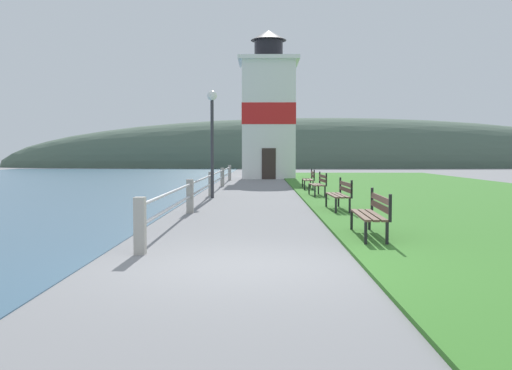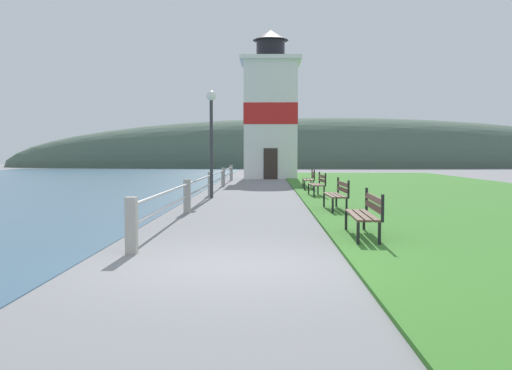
% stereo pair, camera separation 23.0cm
% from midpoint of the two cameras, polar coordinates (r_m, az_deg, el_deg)
% --- Properties ---
extents(ground_plane, '(160.00, 160.00, 0.00)m').
position_cam_midpoint_polar(ground_plane, '(8.39, -2.41, -8.15)').
color(ground_plane, slate).
extents(grass_verge, '(12.00, 47.51, 0.06)m').
position_cam_midpoint_polar(grass_verge, '(25.20, 17.51, -0.67)').
color(grass_verge, '#387528').
rests_on(grass_verge, ground_plane).
extents(seawall_railing, '(0.18, 26.10, 0.94)m').
position_cam_midpoint_polar(seawall_railing, '(22.30, -4.83, 0.35)').
color(seawall_railing, '#A8A399').
rests_on(seawall_railing, ground_plane).
extents(park_bench_near, '(0.53, 2.01, 0.94)m').
position_cam_midpoint_polar(park_bench_near, '(11.12, 11.00, -2.60)').
color(park_bench_near, brown).
rests_on(park_bench_near, ground_plane).
extents(park_bench_midway, '(0.52, 1.92, 0.94)m').
position_cam_midpoint_polar(park_bench_midway, '(16.27, 8.05, -0.77)').
color(park_bench_midway, brown).
rests_on(park_bench_midway, ground_plane).
extents(park_bench_far, '(0.56, 1.65, 0.94)m').
position_cam_midpoint_polar(park_bench_far, '(21.70, 6.03, 0.20)').
color(park_bench_far, brown).
rests_on(park_bench_far, ground_plane).
extents(park_bench_by_lighthouse, '(0.52, 1.91, 0.94)m').
position_cam_midpoint_polar(park_bench_by_lighthouse, '(25.90, 5.13, 0.69)').
color(park_bench_by_lighthouse, brown).
rests_on(park_bench_by_lighthouse, ground_plane).
extents(lighthouse, '(3.98, 3.98, 9.86)m').
position_cam_midpoint_polar(lighthouse, '(38.51, 1.09, 7.22)').
color(lighthouse, white).
rests_on(lighthouse, ground_plane).
extents(lamp_post, '(0.36, 0.36, 3.96)m').
position_cam_midpoint_polar(lamp_post, '(21.23, -4.72, 6.09)').
color(lamp_post, '#333338').
rests_on(lamp_post, ground_plane).
extents(distant_hillside, '(80.00, 16.00, 12.00)m').
position_cam_midpoint_polar(distant_hillside, '(70.32, 6.76, 1.78)').
color(distant_hillside, '#475B4C').
rests_on(distant_hillside, ground_plane).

